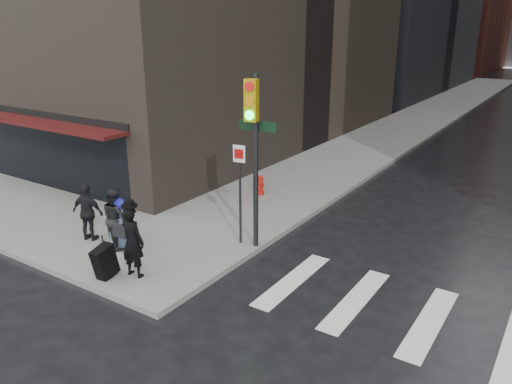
% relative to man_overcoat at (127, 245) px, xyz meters
% --- Properties ---
extents(ground, '(140.00, 140.00, 0.00)m').
position_rel_man_overcoat_xyz_m(ground, '(-0.29, 1.17, -0.95)').
color(ground, black).
rests_on(ground, ground).
extents(sidewalk_left, '(4.00, 50.00, 0.15)m').
position_rel_man_overcoat_xyz_m(sidewalk_left, '(-0.29, 28.17, -0.88)').
color(sidewalk_left, slate).
rests_on(sidewalk_left, ground).
extents(crosswalk, '(8.50, 3.00, 0.01)m').
position_rel_man_overcoat_xyz_m(crosswalk, '(7.21, 2.17, -0.95)').
color(crosswalk, silver).
rests_on(crosswalk, ground).
extents(storefront, '(8.40, 1.11, 2.83)m').
position_rel_man_overcoat_xyz_m(storefront, '(-7.29, 3.07, 0.87)').
color(storefront, black).
rests_on(storefront, ground).
extents(man_overcoat, '(0.99, 1.03, 1.92)m').
position_rel_man_overcoat_xyz_m(man_overcoat, '(0.00, 0.00, 0.00)').
color(man_overcoat, black).
rests_on(man_overcoat, ground).
extents(man_jeans, '(1.13, 0.97, 1.64)m').
position_rel_man_overcoat_xyz_m(man_jeans, '(-1.47, 1.01, 0.02)').
color(man_jeans, black).
rests_on(man_jeans, ground).
extents(man_greycoat, '(1.01, 0.60, 1.60)m').
position_rel_man_overcoat_xyz_m(man_greycoat, '(-2.44, 0.87, 0.00)').
color(man_greycoat, black).
rests_on(man_greycoat, ground).
extents(traffic_light, '(1.12, 0.57, 4.53)m').
position_rel_man_overcoat_xyz_m(traffic_light, '(1.54, 2.96, 2.12)').
color(traffic_light, black).
rests_on(traffic_light, ground).
extents(fire_hydrant, '(0.40, 0.30, 0.69)m').
position_rel_man_overcoat_xyz_m(fire_hydrant, '(-0.67, 6.70, -0.50)').
color(fire_hydrant, '#B3150B').
rests_on(fire_hydrant, ground).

